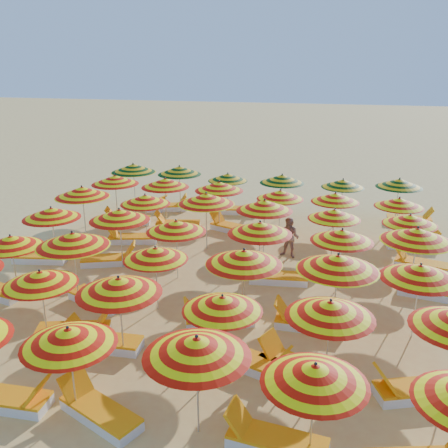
{
  "coord_description": "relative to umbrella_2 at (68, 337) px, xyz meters",
  "views": [
    {
      "loc": [
        3.25,
        -13.27,
        6.37
      ],
      "look_at": [
        0.0,
        0.5,
        1.6
      ],
      "focal_mm": 40.0,
      "sensor_mm": 36.0,
      "label": 1
    }
  ],
  "objects": [
    {
      "name": "umbrella_3",
      "position": [
        2.38,
        0.02,
        0.12
      ],
      "size": [
        2.42,
        2.42,
        1.98
      ],
      "color": "silver",
      "rests_on": "ground"
    },
    {
      "name": "lounger_4",
      "position": [
        -1.37,
        2.43,
        -1.46
      ],
      "size": [
        1.83,
        1.06,
        0.69
      ],
      "rotation": [
        0.0,
        0.0,
        0.3
      ],
      "color": "white",
      "rests_on": "ground"
    },
    {
      "name": "lounger_26",
      "position": [
        7.41,
        13.28,
        -1.46
      ],
      "size": [
        1.75,
        0.63,
        0.69
      ],
      "rotation": [
        0.0,
        0.0,
        -0.03
      ],
      "color": "white",
      "rests_on": "ground"
    },
    {
      "name": "lounger_16",
      "position": [
        7.26,
        6.59,
        -1.46
      ],
      "size": [
        1.81,
        0.87,
        0.69
      ],
      "rotation": [
        0.0,
        0.0,
        -0.17
      ],
      "color": "white",
      "rests_on": "ground"
    },
    {
      "name": "umbrella_40",
      "position": [
        4.67,
        12.85,
        -0.03
      ],
      "size": [
        1.77,
        1.77,
        1.8
      ],
      "color": "silver",
      "rests_on": "ground"
    },
    {
      "name": "lounger_7",
      "position": [
        3.93,
        2.17,
        -1.46
      ],
      "size": [
        1.82,
        1.25,
        0.69
      ],
      "rotation": [
        0.0,
        0.0,
        2.71
      ],
      "color": "white",
      "rests_on": "ground"
    },
    {
      "name": "umbrella_36",
      "position": [
        -4.15,
        12.69,
        0.19
      ],
      "size": [
        2.37,
        2.37,
        2.05
      ],
      "color": "silver",
      "rests_on": "ground"
    },
    {
      "name": "lounger_12",
      "position": [
        4.02,
        4.1,
        -1.46
      ],
      "size": [
        1.74,
        0.6,
        0.69
      ],
      "rotation": [
        0.0,
        0.0,
        3.13
      ],
      "color": "white",
      "rests_on": "ground"
    },
    {
      "name": "lounger_25",
      "position": [
        0.56,
        13.0,
        -1.46
      ],
      "size": [
        1.8,
        0.81,
        0.69
      ],
      "rotation": [
        0.0,
        0.0,
        0.14
      ],
      "color": "white",
      "rests_on": "ground"
    },
    {
      "name": "lounger_5",
      "position": [
        -0.5,
        2.12,
        -1.46
      ],
      "size": [
        1.76,
        0.66,
        0.69
      ],
      "rotation": [
        0.0,
        0.0,
        3.19
      ],
      "color": "white",
      "rests_on": "ground"
    },
    {
      "name": "umbrella_29",
      "position": [
        6.74,
        8.65,
        -0.05
      ],
      "size": [
        1.71,
        1.71,
        1.78
      ],
      "color": "silver",
      "rests_on": "ground"
    },
    {
      "name": "umbrella_35",
      "position": [
        6.59,
        10.54,
        -0.04
      ],
      "size": [
        1.99,
        1.99,
        1.79
      ],
      "color": "silver",
      "rests_on": "ground"
    },
    {
      "name": "umbrella_18",
      "position": [
        -4.24,
        6.38,
        0.07
      ],
      "size": [
        2.13,
        2.13,
        1.92
      ],
      "color": "silver",
      "rests_on": "ground"
    },
    {
      "name": "lounger_6",
      "position": [
        2.96,
        2.13,
        -1.46
      ],
      "size": [
        1.83,
        1.12,
        0.69
      ],
      "rotation": [
        0.0,
        0.0,
        -0.34
      ],
      "color": "white",
      "rests_on": "ground"
    },
    {
      "name": "lounger_18",
      "position": [
        7.24,
        8.56,
        -1.46
      ],
      "size": [
        1.82,
        1.02,
        0.69
      ],
      "rotation": [
        0.0,
        0.0,
        2.87
      ],
      "color": "white",
      "rests_on": "ground"
    },
    {
      "name": "umbrella_32",
      "position": [
        0.12,
        10.78,
        0.1
      ],
      "size": [
        2.44,
        2.44,
        1.95
      ],
      "color": "silver",
      "rests_on": "ground"
    },
    {
      "name": "beachgoer_b",
      "position": [
        3.06,
        8.62,
        -0.94
      ],
      "size": [
        0.77,
        0.67,
        1.36
      ],
      "primitive_type": "imported",
      "rotation": [
        0.0,
        0.0,
        6.01
      ],
      "color": "#B37860",
      "rests_on": "ground"
    },
    {
      "name": "lounger_15",
      "position": [
        2.92,
        6.55,
        -1.46
      ],
      "size": [
        1.78,
        0.76,
        0.69
      ],
      "rotation": [
        0.0,
        0.0,
        3.25
      ],
      "color": "white",
      "rests_on": "ground"
    },
    {
      "name": "umbrella_37",
      "position": [
        -2.16,
        12.96,
        0.13
      ],
      "size": [
        2.35,
        2.35,
        1.98
      ],
      "color": "silver",
      "rests_on": "ground"
    },
    {
      "name": "umbrella_13",
      "position": [
        -2.19,
        4.08,
        0.19
      ],
      "size": [
        2.0,
        2.0,
        2.05
      ],
      "color": "silver",
      "rests_on": "ground"
    },
    {
      "name": "umbrella_20",
      "position": [
        -0.04,
        6.16,
        0.03
      ],
      "size": [
        2.33,
        2.33,
        1.87
      ],
      "color": "silver",
      "rests_on": "ground"
    },
    {
      "name": "umbrella_4",
      "position": [
        4.36,
        -0.12,
        0.01
      ],
      "size": [
        1.89,
        1.89,
        1.84
      ],
      "color": "silver",
      "rests_on": "ground"
    },
    {
      "name": "umbrella_28",
      "position": [
        4.44,
        8.65,
        -0.04
      ],
      "size": [
        1.99,
        1.99,
        1.8
      ],
      "color": "silver",
      "rests_on": "ground"
    },
    {
      "name": "umbrella_39",
      "position": [
        2.27,
        12.67,
        0.07
      ],
      "size": [
        2.34,
        2.34,
        1.91
      ],
      "color": "silver",
      "rests_on": "ground"
    },
    {
      "name": "umbrella_17",
      "position": [
        6.47,
        4.26,
        0.07
      ],
      "size": [
        2.01,
        2.01,
        1.92
      ],
      "color": "silver",
      "rests_on": "ground"
    },
    {
      "name": "lounger_20",
      "position": [
        -1.52,
        10.55,
        -1.46
      ],
      "size": [
        1.82,
        0.97,
        0.69
      ],
      "rotation": [
        0.0,
        0.0,
        3.38
      ],
      "color": "white",
      "rests_on": "ground"
    },
    {
      "name": "lounger_24",
      "position": [
        -2.66,
        12.74,
        -1.46
      ],
      "size": [
        1.83,
        1.1,
        0.69
      ],
      "rotation": [
        0.0,
        0.0,
        0.32
      ],
      "color": "white",
      "rests_on": "ground"
    },
    {
      "name": "lounger_10",
      "position": [
        -1.59,
        4.05,
        -1.46
      ],
      "size": [
        1.82,
        1.19,
        0.69
      ],
      "rotation": [
        0.0,
        0.0,
        -0.39
      ],
      "color": "white",
      "rests_on": "ground"
    },
    {
      "name": "umbrella_22",
      "position": [
        4.7,
        6.48,
        0.03
      ],
      "size": [
        1.83,
        1.83,
        1.87
      ],
      "color": "silver",
      "rests_on": "ground"
    },
    {
      "name": "umbrella_23",
      "position": [
        6.66,
        6.5,
        0.2
      ],
      "size": [
        2.34,
        2.34,
        2.07
      ],
      "color": "silver",
      "rests_on": "ground"
    },
    {
      "name": "umbrella_25",
      "position": [
        -2.02,
        8.71,
        0.02
      ],
      "size": [
        2.1,
        2.1,
        1.85
      ],
      "color": "silver",
      "rests_on": "ground"
    },
    {
      "name": "lounger_14",
      "position": [
        -2.5,
        6.66,
        -1.46
      ],
      "size": [
        1.82,
        1.17,
        0.69
      ],
      "rotation": [
        0.0,
        0.0,
        0.37
      ],
      "color": "white",
      "rests_on": "ground"
    },
    {
      "name": "umbrella_21",
      "position": [
        2.42,
        6.32,
        0.12
      ],
      "size": [
        2.13,
        2.13,
        1.97
      ],
      "color": "silver",
      "rests_on": "ground"
    },
    {
      "name": "lounger_17",
      "position": [
        -2.62,
        8.68,
        -1.46
      ],
      "size": [
        1.82,
        1.02,
        0.69
      ],
      "rotation": [
        0.0,
        0.0,
        3.41
      ],
      "color": "white",
      "rests_on": "ground"
    },
    {
      "name": "umbrella_27",
      "position": [
        2.2,
        8.57,
        0.12
      ],
      "size": [
        2.37,
        2.37,
        1.98
      ],
      "color": "silver",
      "rests_on": "ground"
    },
    {
      "name": "lounger_19",
      "position": [
        -3.61,
        10.57,
        -1.46
      ],
      "size": [
        1.83,
        1.04,
        0.69
      ],
      "rotation": [
        0.0,
        0.0,
        3.42
      ],
      "color": "white",
      "rests_on": "ground"
    },
    {
      "name": "umbrella_16",
      "position": [
        4.62,
        4.08,
        0.2
      ],
      "size": [
        2.35,
        2.35,
        2.06
      ],
      "color": "silver",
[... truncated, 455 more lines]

